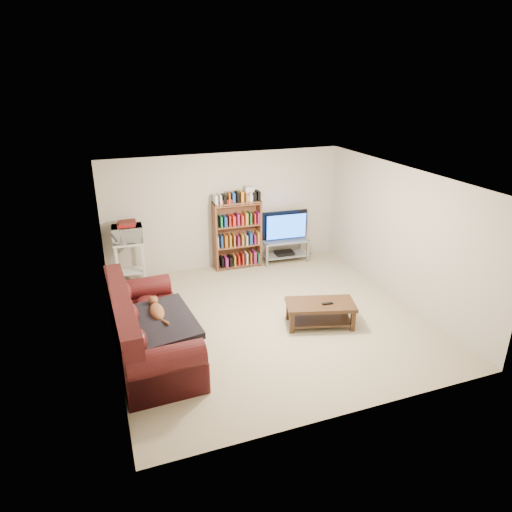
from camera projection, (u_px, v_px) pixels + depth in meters
name	position (u px, v px, depth m)	size (l,w,h in m)	color
floor	(270.00, 318.00, 7.74)	(5.00, 5.00, 0.00)	#BBAF8B
ceiling	(271.00, 178.00, 6.84)	(5.00, 5.00, 0.00)	white
wall_back	(226.00, 211.00, 9.47)	(5.00, 5.00, 0.00)	beige
wall_front	(353.00, 329.00, 5.11)	(5.00, 5.00, 0.00)	beige
wall_left	(108.00, 275.00, 6.50)	(5.00, 5.00, 0.00)	beige
wall_right	(401.00, 235.00, 8.09)	(5.00, 5.00, 0.00)	beige
sofa	(146.00, 334.00, 6.62)	(1.10, 2.42, 1.02)	#431112
blanket	(160.00, 322.00, 6.45)	(0.92, 1.20, 0.10)	black
cat	(157.00, 312.00, 6.62)	(0.26, 0.65, 0.20)	brown
coffee_table	(320.00, 310.00, 7.44)	(1.22, 0.84, 0.40)	#392314
remote	(327.00, 304.00, 7.35)	(0.18, 0.05, 0.02)	black
tv_stand	(285.00, 247.00, 9.95)	(1.02, 0.51, 0.50)	#999EA3
television	(285.00, 226.00, 9.78)	(1.07, 0.14, 0.62)	black
dvd_player	(284.00, 253.00, 10.01)	(0.40, 0.28, 0.06)	black
bookshelf	(237.00, 234.00, 9.52)	(1.00, 0.33, 1.44)	brown
shelf_clutter	(241.00, 196.00, 9.26)	(0.73, 0.23, 0.28)	silver
microwave_stand	(130.00, 257.00, 8.74)	(0.59, 0.45, 0.91)	silver
microwave	(127.00, 234.00, 8.56)	(0.56, 0.38, 0.31)	silver
game_boxes	(126.00, 225.00, 8.49)	(0.33, 0.29, 0.05)	maroon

